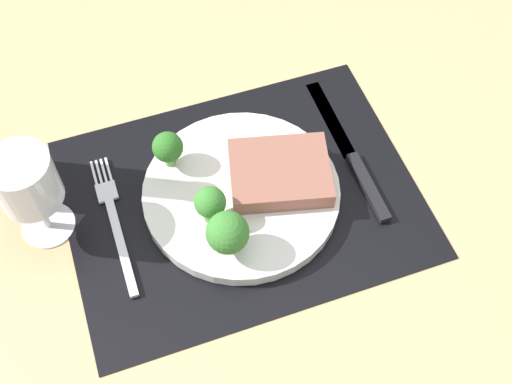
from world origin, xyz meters
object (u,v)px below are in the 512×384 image
object	(u,v)px
steak	(279,171)
fork	(115,222)
plate	(241,193)
wine_glass	(27,185)
knife	(353,159)

from	to	relation	value
steak	fork	distance (cm)	20.05
plate	wine_glass	distance (cm)	24.01
fork	wine_glass	distance (cm)	11.27
plate	steak	size ratio (longest dim) A/B	2.01
fork	knife	xyz separation A→B (cm)	(29.80, -0.89, 0.05)
plate	fork	world-z (taller)	plate
plate	knife	size ratio (longest dim) A/B	1.01
plate	fork	bearing A→B (deg)	174.61
plate	knife	distance (cm)	14.77
steak	knife	size ratio (longest dim) A/B	0.51
steak	wine_glass	size ratio (longest dim) A/B	0.92
steak	knife	world-z (taller)	steak
knife	wine_glass	distance (cm)	38.21
knife	wine_glass	world-z (taller)	wine_glass
steak	fork	size ratio (longest dim) A/B	0.61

